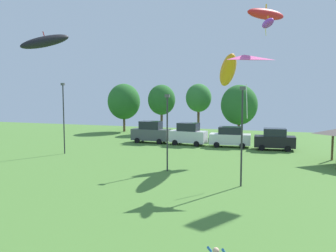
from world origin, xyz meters
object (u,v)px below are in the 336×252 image
(kite_flying_4, at_px, (244,68))
(light_post_3, at_px, (242,131))
(parked_car_second_from_left, at_px, (188,134))
(parked_car_third_from_left, at_px, (230,137))
(treeline_tree_0, at_px, (124,102))
(kite_flying_2, at_px, (45,42))
(parked_car_leftmost, at_px, (151,132))
(kite_flying_0, at_px, (266,14))
(kite_flying_5, at_px, (268,23))
(treeline_tree_2, at_px, (199,98))
(treeline_tree_1, at_px, (162,100))
(kite_flying_7, at_px, (228,71))
(treeline_tree_3, at_px, (239,105))
(light_post_1, at_px, (167,128))
(parked_car_rightmost_in_row, at_px, (275,139))
(light_post_2, at_px, (64,115))

(kite_flying_4, bearing_deg, light_post_3, -84.35)
(parked_car_second_from_left, distance_m, parked_car_third_from_left, 4.86)
(parked_car_third_from_left, relative_size, treeline_tree_0, 0.63)
(kite_flying_2, distance_m, parked_car_leftmost, 19.22)
(kite_flying_0, height_order, light_post_3, kite_flying_0)
(kite_flying_5, bearing_deg, treeline_tree_2, 114.94)
(kite_flying_4, xyz_separation_m, parked_car_leftmost, (-12.92, 14.57, -6.54))
(parked_car_second_from_left, height_order, treeline_tree_1, treeline_tree_1)
(kite_flying_7, height_order, treeline_tree_3, kite_flying_7)
(treeline_tree_0, bearing_deg, kite_flying_2, -76.13)
(kite_flying_5, distance_m, light_post_1, 10.60)
(light_post_3, relative_size, treeline_tree_3, 0.91)
(light_post_1, bearing_deg, treeline_tree_2, 98.66)
(parked_car_rightmost_in_row, distance_m, treeline_tree_1, 20.25)
(kite_flying_0, distance_m, parked_car_second_from_left, 15.45)
(parked_car_rightmost_in_row, bearing_deg, kite_flying_4, -100.90)
(kite_flying_0, distance_m, light_post_3, 17.63)
(kite_flying_4, distance_m, treeline_tree_0, 32.80)
(parked_car_second_from_left, relative_size, parked_car_rightmost_in_row, 1.01)
(kite_flying_2, xyz_separation_m, treeline_tree_1, (-0.37, 26.90, -5.01))
(parked_car_third_from_left, xyz_separation_m, treeline_tree_2, (-6.38, 10.66, 4.17))
(light_post_1, distance_m, treeline_tree_1, 25.84)
(parked_car_second_from_left, distance_m, treeline_tree_1, 12.97)
(parked_car_third_from_left, xyz_separation_m, treeline_tree_0, (-18.23, 10.26, 3.56))
(treeline_tree_2, bearing_deg, kite_flying_2, -100.65)
(treeline_tree_0, bearing_deg, parked_car_rightmost_in_row, -25.14)
(light_post_1, bearing_deg, light_post_2, 161.82)
(kite_flying_2, xyz_separation_m, light_post_1, (8.91, 2.84, -6.62))
(light_post_2, distance_m, treeline_tree_2, 22.34)
(kite_flying_7, bearing_deg, parked_car_leftmost, 137.99)
(parked_car_rightmost_in_row, height_order, treeline_tree_0, treeline_tree_0)
(kite_flying_2, relative_size, parked_car_third_from_left, 0.74)
(kite_flying_7, bearing_deg, kite_flying_0, 71.36)
(kite_flying_7, bearing_deg, light_post_2, -179.18)
(kite_flying_7, bearing_deg, kite_flying_5, -44.90)
(treeline_tree_1, distance_m, treeline_tree_2, 5.58)
(parked_car_second_from_left, height_order, light_post_3, light_post_3)
(light_post_3, distance_m, treeline_tree_3, 25.80)
(kite_flying_0, height_order, light_post_2, kite_flying_0)
(treeline_tree_0, xyz_separation_m, treeline_tree_2, (11.85, 0.40, 0.61))
(kite_flying_2, distance_m, kite_flying_7, 14.81)
(kite_flying_4, relative_size, treeline_tree_2, 0.52)
(kite_flying_7, xyz_separation_m, treeline_tree_0, (-19.50, 19.94, -3.24))
(light_post_2, distance_m, light_post_3, 19.62)
(kite_flying_2, xyz_separation_m, light_post_2, (-3.43, 6.90, -6.08))
(parked_car_third_from_left, height_order, light_post_3, light_post_3)
(kite_flying_7, relative_size, parked_car_rightmost_in_row, 1.32)
(parked_car_third_from_left, distance_m, light_post_3, 17.21)
(light_post_1, xyz_separation_m, treeline_tree_2, (-3.75, 24.63, 1.91))
(parked_car_third_from_left, distance_m, treeline_tree_0, 21.22)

